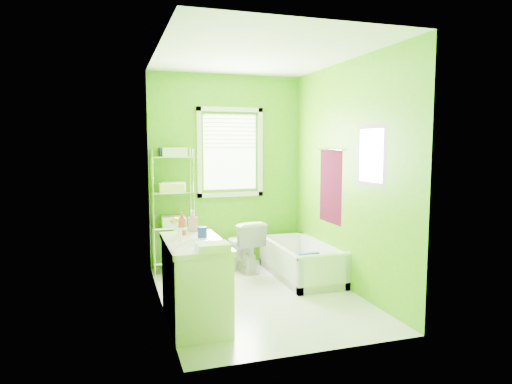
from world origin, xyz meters
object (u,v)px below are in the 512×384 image
object	(u,v)px
toilet	(243,245)
vanity	(195,279)
wire_shelf_unit	(174,197)
bathtub	(302,266)

from	to	relation	value
toilet	vanity	size ratio (longest dim) A/B	0.63
vanity	wire_shelf_unit	distance (m)	1.88
vanity	wire_shelf_unit	size ratio (longest dim) A/B	0.67
vanity	wire_shelf_unit	bearing A→B (deg)	88.35
bathtub	vanity	distance (m)	1.85
bathtub	toilet	world-z (taller)	toilet
bathtub	wire_shelf_unit	world-z (taller)	wire_shelf_unit
toilet	vanity	world-z (taller)	vanity
toilet	wire_shelf_unit	bearing A→B (deg)	-25.26
toilet	wire_shelf_unit	world-z (taller)	wire_shelf_unit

